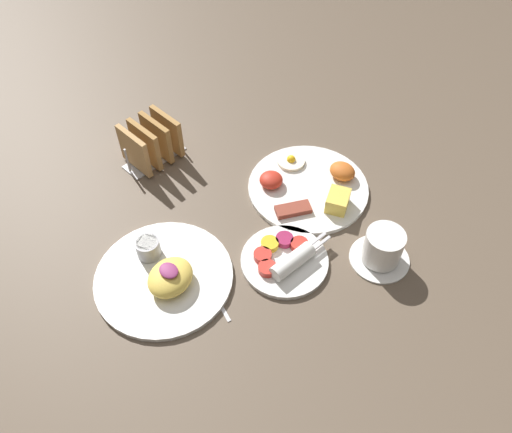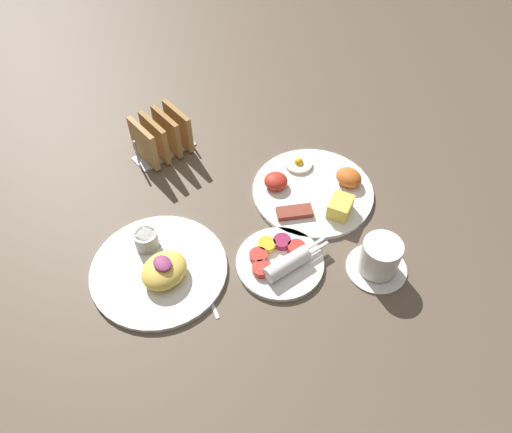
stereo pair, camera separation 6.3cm
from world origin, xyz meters
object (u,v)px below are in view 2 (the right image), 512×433
plate_condiments (280,261)px  toast_rack (162,136)px  plate_foreground (159,267)px  coffee_cup (380,258)px  plate_breakfast (315,190)px

plate_condiments → toast_rack: bearing=179.0°
plate_foreground → toast_rack: 0.35m
toast_rack → plate_condiments: bearing=-1.0°
plate_condiments → plate_foreground: plate_foreground is taller
plate_condiments → coffee_cup: coffee_cup is taller
plate_foreground → coffee_cup: size_ratio=2.23×
plate_foreground → plate_condiments: bearing=53.6°
plate_breakfast → coffee_cup: 0.23m
plate_breakfast → plate_foreground: (-0.05, -0.38, 0.00)m
plate_breakfast → plate_condiments: plate_breakfast is taller
plate_condiments → coffee_cup: bearing=46.4°
plate_foreground → toast_rack: bearing=145.1°
toast_rack → plate_foreground: bearing=-34.9°
plate_breakfast → plate_condiments: 0.21m
plate_condiments → plate_foreground: bearing=-126.4°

